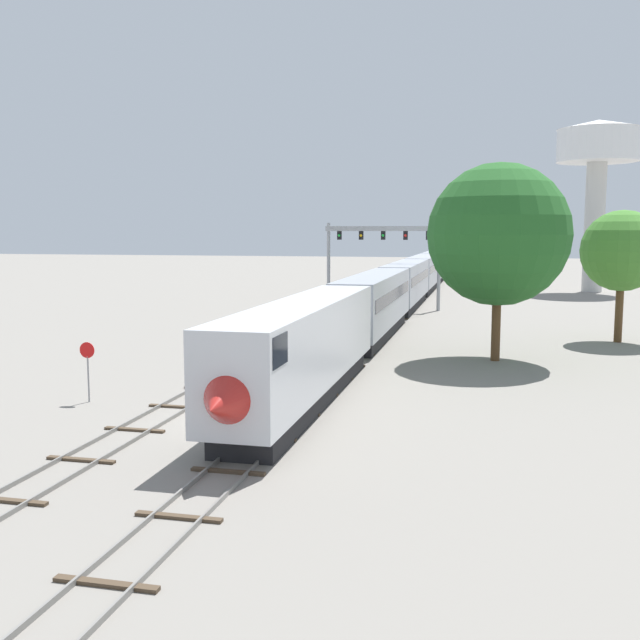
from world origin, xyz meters
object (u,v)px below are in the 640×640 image
stop_sign (88,363)px  trackside_tree_mid (499,235)px  passenger_train (407,283)px  trackside_tree_left (622,251)px  water_tower (598,155)px  signal_gantry (383,246)px

stop_sign → trackside_tree_mid: trackside_tree_mid is taller
passenger_train → trackside_tree_left: trackside_tree_left is taller
water_tower → trackside_tree_left: size_ratio=2.34×
passenger_train → stop_sign: size_ratio=38.01×
stop_sign → trackside_tree_left: (27.76, 25.68, 4.77)m
signal_gantry → stop_sign: signal_gantry is taller
water_tower → trackside_tree_mid: (-13.06, -56.37, -10.14)m
stop_sign → trackside_tree_left: bearing=42.8°
stop_sign → trackside_tree_left: 38.12m
trackside_tree_left → stop_sign: bearing=-137.2°
water_tower → signal_gantry: bearing=-130.7°
passenger_train → trackside_tree_left: (17.76, -20.66, 4.04)m
trackside_tree_mid → water_tower: bearing=77.0°
passenger_train → trackside_tree_mid: size_ratio=8.92×
passenger_train → water_tower: size_ratio=4.86×
water_tower → trackside_tree_mid: 58.75m
signal_gantry → water_tower: water_tower is taller
passenger_train → water_tower: (21.99, 25.82, 15.39)m
passenger_train → stop_sign: (-10.00, -46.34, -0.74)m
stop_sign → passenger_train: bearing=77.8°
signal_gantry → trackside_tree_mid: 30.40m
signal_gantry → water_tower: 38.86m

